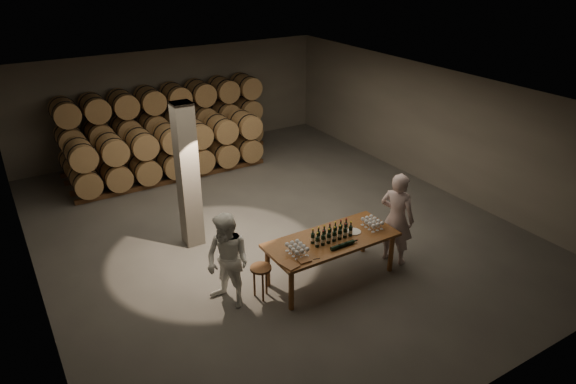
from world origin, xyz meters
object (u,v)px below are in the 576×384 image
plate (354,232)px  stool (261,273)px  notebook_near (304,260)px  person_man (397,218)px  bottle_cluster (332,234)px  person_woman (228,261)px  tasting_table (331,243)px

plate → stool: size_ratio=0.43×
notebook_near → person_man: (2.37, 0.20, 0.08)m
bottle_cluster → person_man: size_ratio=0.43×
plate → person_woman: bearing=172.7°
stool → person_woman: 0.71m
person_woman → plate: bearing=58.9°
plate → notebook_near: bearing=-165.9°
bottle_cluster → notebook_near: (-0.86, -0.35, -0.10)m
tasting_table → plate: 0.53m
plate → bottle_cluster: bearing=-179.5°
notebook_near → person_woman: 1.36m
tasting_table → notebook_near: 0.96m
bottle_cluster → plate: (0.54, 0.00, -0.10)m
person_man → stool: bearing=58.5°
plate → stool: (-1.99, 0.19, -0.36)m
bottle_cluster → plate: bottle_cluster is taller
stool → person_woman: (-0.59, 0.14, 0.37)m
tasting_table → stool: tasting_table is taller
stool → notebook_near: bearing=-42.5°
person_woman → bottle_cluster: bearing=56.8°
bottle_cluster → notebook_near: 0.93m
tasting_table → person_man: (1.50, -0.17, 0.20)m
bottle_cluster → person_woman: bearing=170.7°
person_man → tasting_table: bearing=58.6°
person_man → person_woman: bearing=57.4°
tasting_table → plate: (0.52, -0.02, 0.11)m
plate → notebook_near: size_ratio=1.27×
notebook_near → person_man: person_man is taller
bottle_cluster → tasting_table: bearing=53.9°
bottle_cluster → person_man: bearing=-5.4°
person_man → notebook_near: bearing=69.9°
person_man → bottle_cluster: bearing=59.6°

